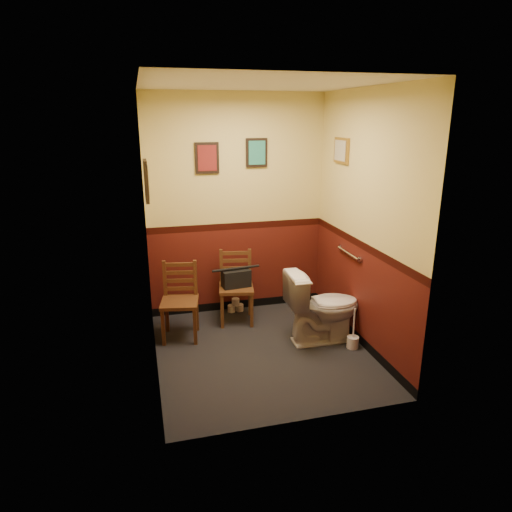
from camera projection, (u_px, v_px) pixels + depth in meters
The scene contains 17 objects.
floor at pixel (262, 352), 4.89m from camera, with size 2.20×2.40×0.00m, color black.
ceiling at pixel (263, 83), 4.10m from camera, with size 2.20×2.40×0.00m, color silver.
wall_back at pixel (237, 207), 5.60m from camera, with size 2.20×2.70×0.00m, color #4B150E.
wall_front at pixel (305, 266), 3.38m from camera, with size 2.20×2.70×0.00m, color #4B150E.
wall_left at pixel (148, 236), 4.23m from camera, with size 2.40×2.70×0.00m, color #4B150E.
wall_right at pixel (364, 223), 4.76m from camera, with size 2.40×2.70×0.00m, color #4B150E.
grab_bar at pixel (348, 253), 5.10m from camera, with size 0.05×0.56×0.06m.
framed_print_back_a at pixel (207, 158), 5.33m from camera, with size 0.28×0.04×0.36m.
framed_print_back_b at pixel (257, 153), 5.45m from camera, with size 0.26×0.04×0.34m.
framed_print_left at pixel (146, 181), 4.18m from camera, with size 0.04×0.30×0.38m.
framed_print_right at pixel (341, 151), 5.10m from camera, with size 0.04×0.34×0.28m.
toilet at pixel (323, 307), 5.03m from camera, with size 0.46×0.82×0.81m, color white.
toilet_brush at pixel (353, 341), 4.96m from camera, with size 0.13×0.13×0.46m.
chair_left at pixel (180, 301), 5.12m from camera, with size 0.47×0.47×0.87m.
chair_right at pixel (236, 287), 5.53m from camera, with size 0.47×0.47×0.87m.
handbag at pixel (236, 278), 5.45m from camera, with size 0.35×0.21×0.24m.
tp_stack at pixel (236, 306), 5.88m from camera, with size 0.21×0.11×0.18m.
Camera 1 is at (-1.16, -4.22, 2.42)m, focal length 32.00 mm.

